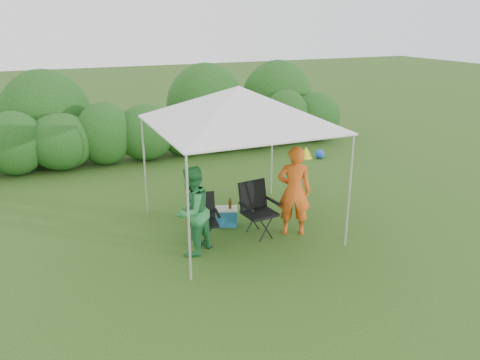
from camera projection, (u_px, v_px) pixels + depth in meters
name	position (u px, v px, depth m)	size (l,w,h in m)	color
ground	(249.00, 238.00, 8.98)	(70.00, 70.00, 0.00)	#34581B
hedge	(170.00, 130.00, 13.96)	(12.13, 1.53, 1.80)	#21541A
canopy	(239.00, 106.00, 8.61)	(3.10, 3.10, 2.83)	silver
chair_right	(257.00, 205.00, 8.97)	(0.70, 0.65, 1.04)	black
chair_left	(202.00, 215.00, 8.68)	(0.64, 0.60, 0.93)	black
man	(294.00, 191.00, 8.88)	(0.64, 0.42, 1.77)	#F75C1C
woman	(192.00, 211.00, 8.15)	(0.78, 0.61, 1.61)	#298041
cooler	(227.00, 216.00, 9.48)	(0.53, 0.46, 0.37)	#21699A
bottle	(230.00, 203.00, 9.37)	(0.06, 0.06, 0.23)	#592D0C
lawn_toy	(310.00, 153.00, 14.05)	(0.68, 0.57, 0.34)	yellow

